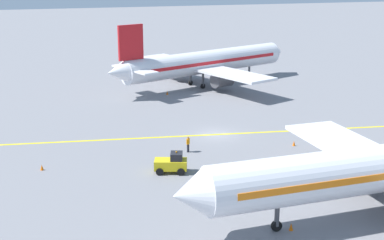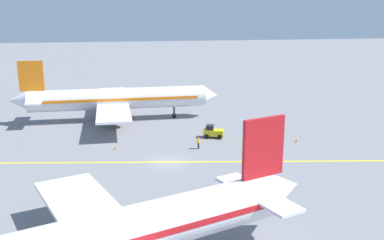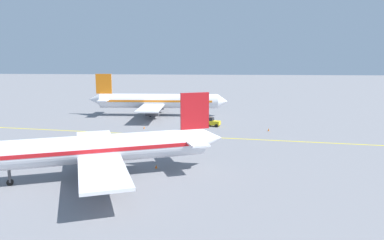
{
  "view_description": "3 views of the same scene",
  "coord_description": "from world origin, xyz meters",
  "px_view_note": "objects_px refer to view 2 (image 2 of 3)",
  "views": [
    {
      "loc": [
        54.67,
        -19.86,
        18.44
      ],
      "look_at": [
        2.85,
        -3.81,
        2.83
      ],
      "focal_mm": 50.0,
      "sensor_mm": 36.0,
      "label": 1
    },
    {
      "loc": [
        -53.69,
        5.56,
        19.27
      ],
      "look_at": [
        3.39,
        -3.69,
        4.52
      ],
      "focal_mm": 42.0,
      "sensor_mm": 36.0,
      "label": 2
    },
    {
      "loc": [
        -70.61,
        -8.68,
        16.0
      ],
      "look_at": [
        -1.42,
        -4.1,
        3.39
      ],
      "focal_mm": 35.0,
      "sensor_mm": 36.0,
      "label": 3
    }
  ],
  "objects_px": {
    "airplane_adjacent_stand": "(116,99)",
    "baggage_tug_white": "(213,132)",
    "traffic_cone_mid_apron": "(168,116)",
    "airplane_at_gate": "(106,239)",
    "traffic_cone_far_edge": "(296,140)",
    "traffic_cone_near_nose": "(115,148)",
    "ground_crew_worker": "(198,143)"
  },
  "relations": [
    {
      "from": "airplane_adjacent_stand",
      "to": "baggage_tug_white",
      "type": "xyz_separation_m",
      "value": [
        -13.09,
        -14.29,
        -2.81
      ]
    },
    {
      "from": "baggage_tug_white",
      "to": "traffic_cone_mid_apron",
      "type": "xyz_separation_m",
      "value": [
        13.53,
        5.31,
        -0.63
      ]
    },
    {
      "from": "airplane_at_gate",
      "to": "traffic_cone_far_edge",
      "type": "distance_m",
      "value": 40.66
    },
    {
      "from": "airplane_at_gate",
      "to": "traffic_cone_near_nose",
      "type": "relative_size",
      "value": 62.18
    },
    {
      "from": "ground_crew_worker",
      "to": "traffic_cone_near_nose",
      "type": "bearing_deg",
      "value": 82.74
    },
    {
      "from": "airplane_at_gate",
      "to": "traffic_cone_near_nose",
      "type": "height_order",
      "value": "airplane_at_gate"
    },
    {
      "from": "airplane_at_gate",
      "to": "baggage_tug_white",
      "type": "xyz_separation_m",
      "value": [
        34.94,
        -14.84,
        -2.81
      ]
    },
    {
      "from": "ground_crew_worker",
      "to": "traffic_cone_near_nose",
      "type": "xyz_separation_m",
      "value": [
        1.45,
        11.39,
        -0.63
      ]
    },
    {
      "from": "airplane_at_gate",
      "to": "traffic_cone_far_edge",
      "type": "relative_size",
      "value": 62.18
    },
    {
      "from": "baggage_tug_white",
      "to": "traffic_cone_far_edge",
      "type": "distance_m",
      "value": 12.28
    },
    {
      "from": "traffic_cone_near_nose",
      "to": "ground_crew_worker",
      "type": "bearing_deg",
      "value": -97.26
    },
    {
      "from": "airplane_adjacent_stand",
      "to": "traffic_cone_far_edge",
      "type": "xyz_separation_m",
      "value": [
        -17.27,
        -25.82,
        -3.43
      ]
    },
    {
      "from": "airplane_at_gate",
      "to": "ground_crew_worker",
      "type": "relative_size",
      "value": 20.36
    },
    {
      "from": "traffic_cone_near_nose",
      "to": "traffic_cone_mid_apron",
      "type": "distance_m",
      "value": 19.41
    },
    {
      "from": "airplane_at_gate",
      "to": "airplane_adjacent_stand",
      "type": "distance_m",
      "value": 48.03
    },
    {
      "from": "airplane_at_gate",
      "to": "baggage_tug_white",
      "type": "bearing_deg",
      "value": -23.01
    },
    {
      "from": "ground_crew_worker",
      "to": "traffic_cone_far_edge",
      "type": "bearing_deg",
      "value": -86.72
    },
    {
      "from": "airplane_at_gate",
      "to": "ground_crew_worker",
      "type": "xyz_separation_m",
      "value": [
        29.92,
        -11.73,
        -2.8
      ]
    },
    {
      "from": "traffic_cone_far_edge",
      "to": "airplane_at_gate",
      "type": "bearing_deg",
      "value": 139.4
    },
    {
      "from": "baggage_tug_white",
      "to": "traffic_cone_mid_apron",
      "type": "height_order",
      "value": "baggage_tug_white"
    },
    {
      "from": "airplane_adjacent_stand",
      "to": "ground_crew_worker",
      "type": "bearing_deg",
      "value": -148.29
    },
    {
      "from": "airplane_at_gate",
      "to": "airplane_adjacent_stand",
      "type": "height_order",
      "value": "same"
    },
    {
      "from": "ground_crew_worker",
      "to": "airplane_adjacent_stand",
      "type": "bearing_deg",
      "value": 31.71
    },
    {
      "from": "airplane_adjacent_stand",
      "to": "traffic_cone_near_nose",
      "type": "height_order",
      "value": "airplane_adjacent_stand"
    },
    {
      "from": "airplane_adjacent_stand",
      "to": "traffic_cone_far_edge",
      "type": "distance_m",
      "value": 31.25
    },
    {
      "from": "airplane_adjacent_stand",
      "to": "airplane_at_gate",
      "type": "bearing_deg",
      "value": 179.35
    },
    {
      "from": "airplane_adjacent_stand",
      "to": "traffic_cone_far_edge",
      "type": "height_order",
      "value": "airplane_adjacent_stand"
    },
    {
      "from": "airplane_adjacent_stand",
      "to": "traffic_cone_near_nose",
      "type": "bearing_deg",
      "value": 179.31
    },
    {
      "from": "airplane_at_gate",
      "to": "baggage_tug_white",
      "type": "distance_m",
      "value": 38.06
    },
    {
      "from": "baggage_tug_white",
      "to": "traffic_cone_near_nose",
      "type": "height_order",
      "value": "baggage_tug_white"
    },
    {
      "from": "ground_crew_worker",
      "to": "traffic_cone_near_nose",
      "type": "height_order",
      "value": "ground_crew_worker"
    },
    {
      "from": "airplane_at_gate",
      "to": "traffic_cone_near_nose",
      "type": "xyz_separation_m",
      "value": [
        31.37,
        -0.35,
        -3.43
      ]
    }
  ]
}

